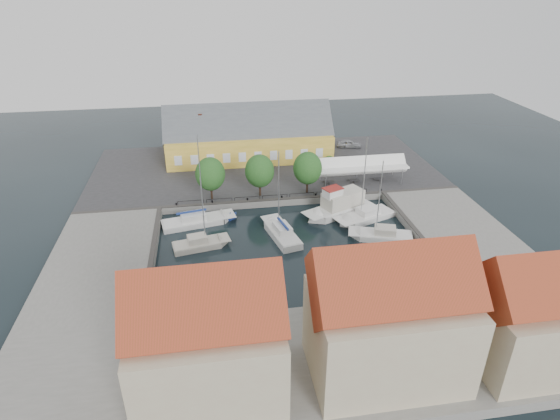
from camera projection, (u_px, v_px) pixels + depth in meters
name	position (u px, v px, depth m)	size (l,w,h in m)	color
ground	(287.00, 242.00, 58.66)	(140.00, 140.00, 0.00)	black
north_quay	(264.00, 170.00, 78.65)	(56.00, 26.00, 1.00)	#2D2D30
west_quay	(102.00, 263.00, 53.62)	(12.00, 24.00, 1.00)	slate
east_quay	(460.00, 233.00, 59.74)	(12.00, 24.00, 1.00)	slate
south_bank	(329.00, 362.00, 39.98)	(56.00, 14.00, 1.00)	slate
quay_edge_fittings	(282.00, 217.00, 62.36)	(56.00, 24.72, 0.40)	#383533
warehouse	(245.00, 138.00, 81.20)	(28.56, 14.00, 9.55)	gold
tent_canopy	(361.00, 166.00, 71.67)	(14.00, 4.00, 2.83)	white
quay_trees	(260.00, 171.00, 66.71)	(18.20, 4.20, 6.30)	black
car_silver	(349.00, 144.00, 86.67)	(1.80, 4.46, 1.52)	#9D9FA4
car_red	(210.00, 175.00, 73.54)	(1.38, 3.96, 1.30)	#581A14
center_sailboat	(281.00, 234.00, 59.72)	(4.36, 8.85, 11.86)	silver
trawler	(340.00, 207.00, 65.24)	(10.66, 6.99, 5.00)	silver
east_boat_a	(366.00, 217.00, 64.04)	(9.20, 5.86, 12.42)	silver
east_boat_b	(382.00, 237.00, 59.39)	(8.41, 4.96, 11.07)	silver
west_boat_a	(197.00, 222.00, 62.79)	(10.18, 4.64, 12.91)	silver
west_boat_b	(200.00, 245.00, 57.51)	(7.31, 3.69, 9.81)	#BAB5A7
launch_sw	(170.00, 320.00, 45.42)	(4.61, 2.04, 0.98)	silver
launch_nw	(220.00, 218.00, 64.29)	(4.34, 2.24, 0.88)	navy
townhouses	(364.00, 330.00, 35.85)	(36.30, 8.50, 12.00)	#B5AC8B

